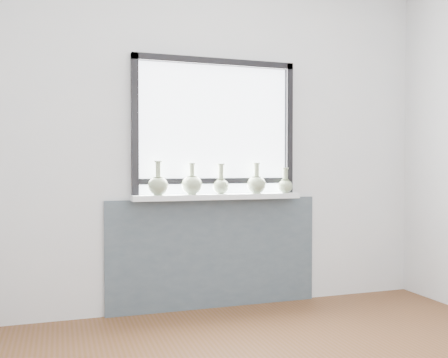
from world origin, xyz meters
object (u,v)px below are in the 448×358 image
object	(u,v)px
vase_d	(256,183)
vase_e	(285,185)
vase_a	(158,184)
vase_b	(192,184)
vase_c	(221,184)
windowsill	(217,197)

from	to	relation	value
vase_d	vase_e	world-z (taller)	vase_d
vase_a	vase_b	xyz separation A→B (m)	(0.26, 0.03, 0.00)
vase_c	vase_d	bearing A→B (deg)	-5.91
vase_c	vase_e	world-z (taller)	vase_c
vase_b	vase_e	xyz separation A→B (m)	(0.76, -0.03, -0.01)
vase_c	vase_e	bearing A→B (deg)	-3.99
vase_a	vase_d	world-z (taller)	vase_a
vase_b	windowsill	bearing A→B (deg)	-0.55
vase_d	vase_c	bearing A→B (deg)	174.09
vase_a	vase_c	world-z (taller)	vase_a
vase_a	vase_e	size ratio (longest dim) A/B	1.25
vase_d	vase_b	bearing A→B (deg)	177.42
vase_d	vase_e	xyz separation A→B (m)	(0.24, -0.01, -0.01)
vase_a	vase_b	distance (m)	0.27
vase_b	vase_d	world-z (taller)	vase_d
windowsill	vase_e	xyz separation A→B (m)	(0.56, -0.03, 0.09)
vase_c	vase_d	xyz separation A→B (m)	(0.28, -0.03, 0.01)
vase_b	vase_c	bearing A→B (deg)	1.51
vase_b	vase_d	xyz separation A→B (m)	(0.52, -0.02, -0.00)
vase_c	vase_e	size ratio (longest dim) A/B	1.15
vase_b	vase_d	size ratio (longest dim) A/B	0.99
windowsill	vase_c	size ratio (longest dim) A/B	5.62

